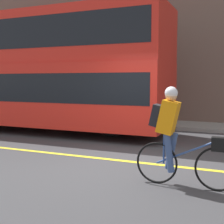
# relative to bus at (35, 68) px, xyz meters

# --- Properties ---
(ground_plane) EXTENTS (80.00, 80.00, 0.00)m
(ground_plane) POSITION_rel_bus_xyz_m (4.44, -2.94, -2.19)
(ground_plane) COLOR #38383A
(road_center_line) EXTENTS (50.00, 0.14, 0.01)m
(road_center_line) POSITION_rel_bus_xyz_m (4.44, -2.75, -2.18)
(road_center_line) COLOR yellow
(road_center_line) RESTS_ON ground_plane
(sidewalk_curb) EXTENTS (60.00, 1.77, 0.14)m
(sidewalk_curb) POSITION_rel_bus_xyz_m (4.44, 2.75, -2.12)
(sidewalk_curb) COLOR gray
(sidewalk_curb) RESTS_ON ground_plane
(building_facade) EXTENTS (60.00, 0.30, 9.36)m
(building_facade) POSITION_rel_bus_xyz_m (4.44, 3.79, 2.49)
(building_facade) COLOR brown
(building_facade) RESTS_ON ground_plane
(bus) EXTENTS (9.42, 2.43, 3.96)m
(bus) POSITION_rel_bus_xyz_m (0.00, 0.00, 0.00)
(bus) COLOR black
(bus) RESTS_ON ground_plane
(cyclist_on_bike) EXTENTS (1.70, 0.32, 1.66)m
(cyclist_on_bike) POSITION_rel_bus_xyz_m (5.76, -3.91, -1.30)
(cyclist_on_bike) COLOR black
(cyclist_on_bike) RESTS_ON ground_plane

